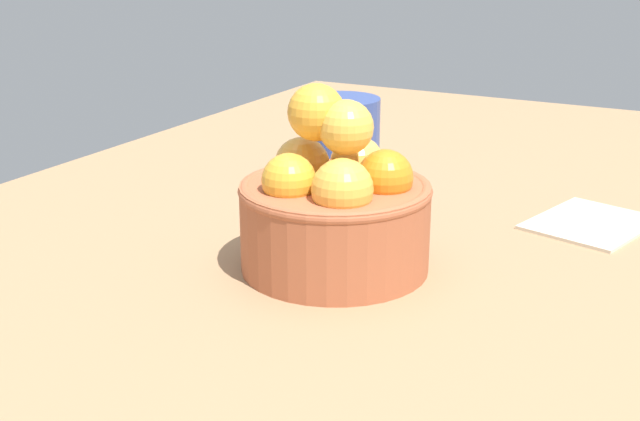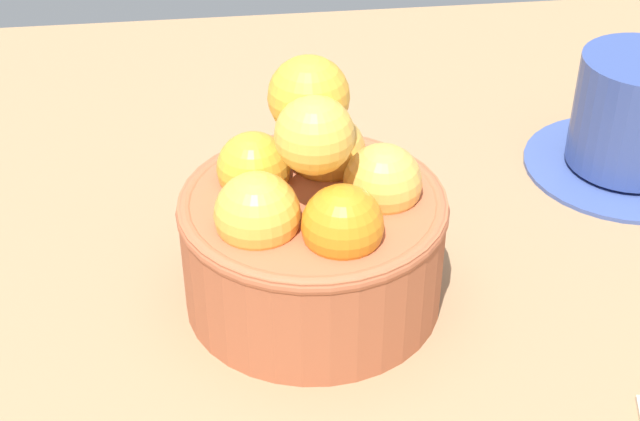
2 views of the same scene
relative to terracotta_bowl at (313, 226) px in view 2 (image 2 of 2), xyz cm
name	(u,v)px [view 2 (image 2 of 2)]	position (x,y,z in cm)	size (l,w,h in cm)	color
ground_plane	(313,324)	(-0.01, -0.02, -7.14)	(144.62, 81.12, 4.28)	#997551
terracotta_bowl	(313,226)	(0.00, 0.00, 0.00)	(14.70, 14.70, 14.29)	#AD5938
coffee_cup	(634,121)	(23.06, 11.10, -1.30)	(13.82, 13.82, 8.30)	#3D5192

